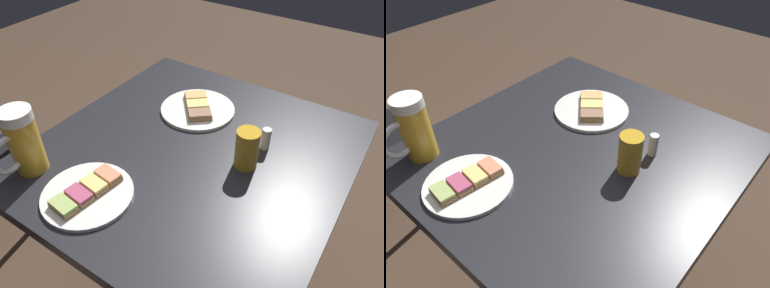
# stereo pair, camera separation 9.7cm
# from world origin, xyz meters

# --- Properties ---
(cafe_table) EXTENTS (0.79, 0.82, 0.71)m
(cafe_table) POSITION_xyz_m (0.00, 0.00, 0.57)
(cafe_table) COLOR black
(cafe_table) RESTS_ON ground_plane
(plate_near) EXTENTS (0.23, 0.23, 0.03)m
(plate_near) POSITION_xyz_m (-0.09, 0.17, 0.72)
(plate_near) COLOR white
(plate_near) RESTS_ON cafe_table
(plate_far) EXTENTS (0.21, 0.21, 0.03)m
(plate_far) POSITION_xyz_m (-0.11, -0.27, 0.72)
(plate_far) COLOR white
(plate_far) RESTS_ON cafe_table
(beer_mug) EXTENTS (0.08, 0.14, 0.17)m
(beer_mug) POSITION_xyz_m (-0.30, -0.29, 0.80)
(beer_mug) COLOR gold
(beer_mug) RESTS_ON cafe_table
(beer_glass_small) EXTENTS (0.06, 0.06, 0.11)m
(beer_glass_small) POSITION_xyz_m (0.15, 0.02, 0.76)
(beer_glass_small) COLOR gold
(beer_glass_small) RESTS_ON cafe_table
(salt_shaker) EXTENTS (0.02, 0.02, 0.06)m
(salt_shaker) POSITION_xyz_m (0.16, 0.11, 0.74)
(salt_shaker) COLOR silver
(salt_shaker) RESTS_ON cafe_table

